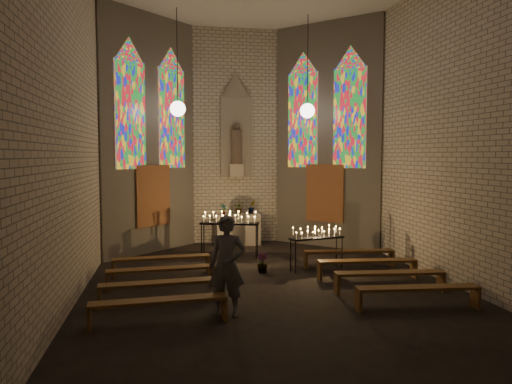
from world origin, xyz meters
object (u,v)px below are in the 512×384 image
altar (238,229)px  aisle_flower_pot (262,263)px  votive_stand_right (317,235)px  votive_stand_left (230,220)px  visitor (227,265)px

altar → aisle_flower_pot: bearing=-89.0°
altar → votive_stand_right: size_ratio=0.96×
aisle_flower_pot → votive_stand_right: bearing=1.9°
votive_stand_left → visitor: (-0.67, -5.13, -0.14)m
altar → votive_stand_left: 1.99m
altar → aisle_flower_pot: (0.07, -3.90, -0.26)m
aisle_flower_pot → votive_stand_left: bearing=105.4°
visitor → altar: bearing=100.0°
altar → visitor: visitor is taller
votive_stand_right → visitor: visitor is taller
votive_stand_left → votive_stand_right: size_ratio=1.17×
aisle_flower_pot → votive_stand_right: 1.54m
altar → votive_stand_right: 4.14m
aisle_flower_pot → visitor: size_ratio=0.26×
votive_stand_left → visitor: bearing=-80.5°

